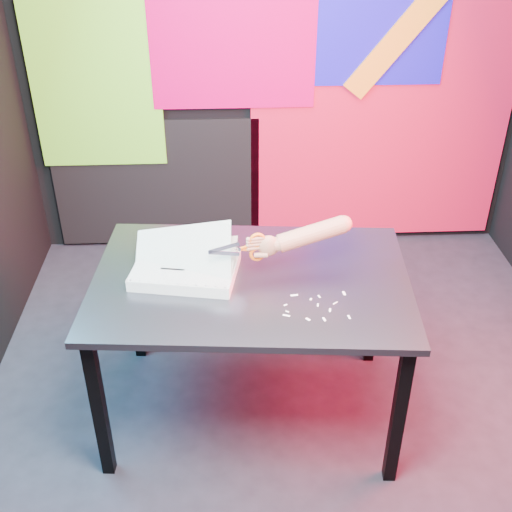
{
  "coord_description": "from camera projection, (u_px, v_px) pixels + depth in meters",
  "views": [
    {
      "loc": [
        -0.3,
        -2.26,
        2.25
      ],
      "look_at": [
        -0.19,
        -0.08,
        0.87
      ],
      "focal_mm": 45.0,
      "sensor_mm": 36.0,
      "label": 1
    }
  ],
  "objects": [
    {
      "name": "backdrop",
      "position": [
        286.0,
        105.0,
        3.84
      ],
      "size": [
        2.88,
        0.05,
        2.08
      ],
      "color": "red",
      "rests_on": "ground"
    },
    {
      "name": "room",
      "position": [
        307.0,
        134.0,
        2.4
      ],
      "size": [
        3.01,
        3.01,
        2.71
      ],
      "color": "black",
      "rests_on": "ground"
    },
    {
      "name": "printout_stack",
      "position": [
        186.0,
        269.0,
        2.66
      ],
      "size": [
        0.47,
        0.38,
        0.22
      ],
      "rotation": [
        0.0,
        0.0,
        -0.18
      ],
      "color": "silver",
      "rests_on": "work_table"
    },
    {
      "name": "scissors",
      "position": [
        253.0,
        247.0,
        2.57
      ],
      "size": [
        0.23,
        0.04,
        0.13
      ],
      "rotation": [
        0.0,
        0.0,
        0.15
      ],
      "color": "#929AB4",
      "rests_on": "printout_stack"
    },
    {
      "name": "work_table",
      "position": [
        251.0,
        294.0,
        2.7
      ],
      "size": [
        1.38,
        0.98,
        0.75
      ],
      "rotation": [
        0.0,
        0.0,
        -0.08
      ],
      "color": "black",
      "rests_on": "ground"
    },
    {
      "name": "hand_forearm",
      "position": [
        304.0,
        236.0,
        2.59
      ],
      "size": [
        0.42,
        0.12,
        0.15
      ],
      "rotation": [
        0.0,
        0.0,
        0.15
      ],
      "color": "#AB6B55",
      "rests_on": "work_table"
    },
    {
      "name": "paper_clippings",
      "position": [
        316.0,
        307.0,
        2.49
      ],
      "size": [
        0.26,
        0.19,
        0.0
      ],
      "color": "white",
      "rests_on": "work_table"
    }
  ]
}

